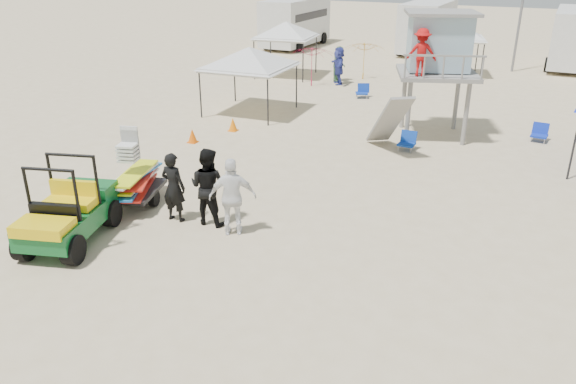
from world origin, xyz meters
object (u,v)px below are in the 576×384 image
at_px(surf_trailer, 134,178).
at_px(lifeguard_tower, 438,47).
at_px(man_left, 173,187).
at_px(utility_cart, 64,206).

height_order(surf_trailer, lifeguard_tower, lifeguard_tower).
xyz_separation_m(surf_trailer, lifeguard_tower, (5.61, 9.71, 2.41)).
relative_size(man_left, lifeguard_tower, 0.42).
bearing_deg(lifeguard_tower, utility_cart, -114.99).
bearing_deg(man_left, lifeguard_tower, -113.31).
bearing_deg(surf_trailer, man_left, -11.21).
bearing_deg(lifeguard_tower, man_left, -112.24).
distance_m(utility_cart, man_left, 2.54).
bearing_deg(man_left, surf_trailer, -12.28).
relative_size(utility_cart, surf_trailer, 1.26).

